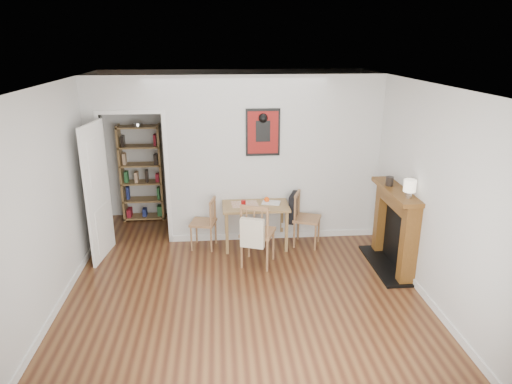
{
  "coord_description": "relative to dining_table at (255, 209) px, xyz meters",
  "views": [
    {
      "loc": [
        -0.28,
        -5.43,
        3.09
      ],
      "look_at": [
        0.23,
        0.6,
        1.05
      ],
      "focal_mm": 32.0,
      "sensor_mm": 36.0,
      "label": 1
    }
  ],
  "objects": [
    {
      "name": "red_glass",
      "position": [
        -0.19,
        -0.07,
        0.13
      ],
      "size": [
        0.07,
        0.07,
        0.09
      ],
      "primitive_type": "cylinder",
      "color": "maroon",
      "rests_on": "dining_table"
    },
    {
      "name": "ceramic_jar_a",
      "position": [
        1.81,
        -0.7,
        0.62
      ],
      "size": [
        0.11,
        0.11,
        0.13
      ],
      "primitive_type": "cylinder",
      "color": "black",
      "rests_on": "fireplace"
    },
    {
      "name": "chair_right",
      "position": [
        0.78,
        -0.04,
        -0.16
      ],
      "size": [
        0.59,
        0.55,
        0.86
      ],
      "color": "olive",
      "rests_on": "ground"
    },
    {
      "name": "chair_left",
      "position": [
        -0.81,
        -0.0,
        -0.2
      ],
      "size": [
        0.48,
        0.48,
        0.8
      ],
      "color": "olive",
      "rests_on": "ground"
    },
    {
      "name": "orange_fruit",
      "position": [
        0.18,
        0.08,
        0.12
      ],
      "size": [
        0.08,
        0.08,
        0.08
      ],
      "primitive_type": "sphere",
      "color": "#F74F0D",
      "rests_on": "dining_table"
    },
    {
      "name": "chair_front",
      "position": [
        -0.02,
        -0.64,
        -0.12
      ],
      "size": [
        0.61,
        0.65,
        0.96
      ],
      "color": "olive",
      "rests_on": "ground"
    },
    {
      "name": "ground",
      "position": [
        -0.27,
        -1.1,
        -0.6
      ],
      "size": [
        5.2,
        5.2,
        0.0
      ],
      "primitive_type": "plane",
      "color": "brown",
      "rests_on": "ground"
    },
    {
      "name": "bookshelf",
      "position": [
        -1.9,
        1.3,
        0.24
      ],
      "size": [
        0.72,
        0.29,
        1.71
      ],
      "color": "olive",
      "rests_on": "ground"
    },
    {
      "name": "room_shell",
      "position": [
        -0.17,
        0.24,
        0.69
      ],
      "size": [
        5.2,
        5.2,
        5.2
      ],
      "color": "#BDBDBA",
      "rests_on": "ground"
    },
    {
      "name": "ceramic_jar_b",
      "position": [
        1.84,
        -0.59,
        0.61
      ],
      "size": [
        0.08,
        0.08,
        0.1
      ],
      "primitive_type": "cylinder",
      "color": "black",
      "rests_on": "fireplace"
    },
    {
      "name": "notebook",
      "position": [
        0.25,
        0.03,
        0.09
      ],
      "size": [
        0.32,
        0.27,
        0.01
      ],
      "primitive_type": "cube",
      "rotation": [
        0.0,
        0.0,
        -0.27
      ],
      "color": "silver",
      "rests_on": "dining_table"
    },
    {
      "name": "dining_table",
      "position": [
        0.0,
        0.0,
        0.0
      ],
      "size": [
        1.01,
        0.64,
        0.69
      ],
      "color": "olive",
      "rests_on": "ground"
    },
    {
      "name": "fireplace",
      "position": [
        1.89,
        -0.85,
        0.01
      ],
      "size": [
        0.45,
        1.25,
        1.16
      ],
      "color": "brown",
      "rests_on": "ground"
    },
    {
      "name": "placemat",
      "position": [
        -0.16,
        0.01,
        0.08
      ],
      "size": [
        0.42,
        0.33,
        0.0
      ],
      "primitive_type": "cube",
      "rotation": [
        0.0,
        0.0,
        0.07
      ],
      "color": "#C0B09E",
      "rests_on": "dining_table"
    },
    {
      "name": "mantel_lamp",
      "position": [
        1.86,
        -1.23,
        0.71
      ],
      "size": [
        0.16,
        0.16,
        0.25
      ],
      "color": "silver",
      "rests_on": "fireplace"
    }
  ]
}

